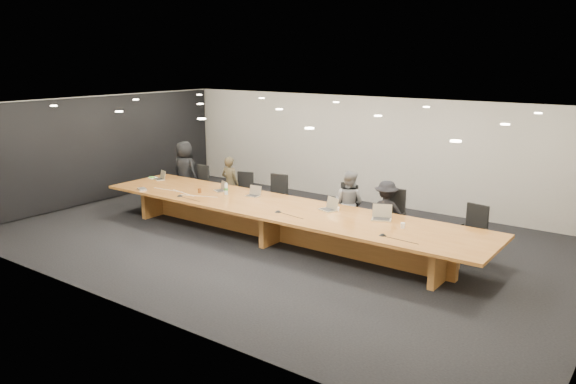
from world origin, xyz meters
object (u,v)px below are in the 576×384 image
object	(u,v)px
paper_cup_far	(403,226)
chair_mid_right	(342,209)
person_d	(386,213)
laptop_e	(382,213)
water_bottle	(226,189)
conference_table	(280,217)
av_box	(142,189)
chair_far_left	(198,184)
paper_cup_near	(338,209)
mic_center	(278,211)
person_a	(185,171)
chair_left	(243,192)
mic_left	(180,196)
laptop_b	(220,186)
chair_right	(390,217)
chair_far_right	(471,232)
mic_right	(383,235)
laptop_c	(253,191)
laptop_a	(159,175)
amber_mug	(200,191)
person_b	(230,183)
person_c	(349,203)
chair_mid_left	(275,197)
laptop_d	(328,204)

from	to	relation	value
paper_cup_far	chair_mid_right	bearing A→B (deg)	149.68
person_d	paper_cup_far	size ratio (longest dim) A/B	13.56
laptop_e	water_bottle	world-z (taller)	laptop_e
water_bottle	conference_table	bearing A→B (deg)	-4.49
av_box	conference_table	bearing A→B (deg)	33.73
chair_far_left	paper_cup_near	world-z (taller)	chair_far_left
paper_cup_near	mic_center	bearing A→B (deg)	-139.84
person_a	paper_cup_far	bearing A→B (deg)	169.27
chair_left	mic_left	xyz separation A→B (m)	(-0.19, -1.94, 0.27)
mic_left	chair_left	bearing A→B (deg)	84.46
laptop_b	av_box	size ratio (longest dim) A/B	1.31
chair_right	water_bottle	bearing A→B (deg)	-170.25
chair_far_right	mic_right	distance (m)	2.07
chair_right	laptop_c	world-z (taller)	chair_right
conference_table	laptop_a	world-z (taller)	laptop_a
chair_far_left	person_a	xyz separation A→B (m)	(-0.53, 0.07, 0.29)
chair_far_right	chair_far_left	bearing A→B (deg)	-168.98
chair_right	person_d	distance (m)	0.13
amber_mug	mic_right	size ratio (longest dim) A/B	0.77
paper_cup_near	amber_mug	bearing A→B (deg)	-171.22
laptop_e	laptop_a	bearing A→B (deg)	158.17
chair_mid_right	water_bottle	bearing A→B (deg)	-143.04
person_b	av_box	world-z (taller)	person_b
person_d	laptop_c	world-z (taller)	person_d
chair_far_left	mic_left	size ratio (longest dim) A/B	7.58
chair_far_left	av_box	distance (m)	1.91
chair_left	paper_cup_near	world-z (taller)	chair_left
person_c	chair_mid_left	bearing A→B (deg)	-0.06
chair_far_right	amber_mug	xyz separation A→B (m)	(-5.81, -1.42, 0.27)
laptop_a	mic_left	world-z (taller)	laptop_a
person_b	laptop_e	world-z (taller)	person_b
chair_mid_right	mic_right	world-z (taller)	chair_mid_right
person_c	person_d	size ratio (longest dim) A/B	1.06
mic_center	paper_cup_near	bearing A→B (deg)	40.16
laptop_a	laptop_d	distance (m)	5.04
chair_far_right	person_b	xyz separation A→B (m)	(-6.08, -0.07, 0.16)
chair_left	person_c	bearing A→B (deg)	-20.22
paper_cup_near	mic_center	distance (m)	1.21
chair_left	av_box	size ratio (longest dim) A/B	4.39
chair_far_left	person_c	size ratio (longest dim) A/B	0.73
chair_left	person_d	distance (m)	4.05
chair_right	person_a	size ratio (longest dim) A/B	0.72
water_bottle	chair_far_right	bearing A→B (deg)	12.70
chair_far_left	mic_center	xyz separation A→B (m)	(3.84, -1.58, 0.25)
laptop_c	mic_center	size ratio (longest dim) A/B	2.18
chair_left	laptop_d	world-z (taller)	laptop_d
av_box	chair_far_right	bearing A→B (deg)	38.25
laptop_b	water_bottle	distance (m)	0.37
person_a	person_c	distance (m)	5.09
chair_far_left	chair_mid_left	world-z (taller)	chair_mid_left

